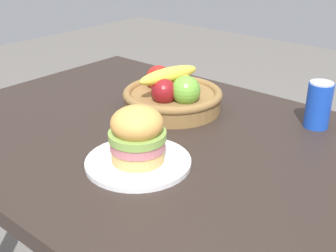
{
  "coord_description": "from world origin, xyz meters",
  "views": [
    {
      "loc": [
        0.62,
        -0.77,
        1.25
      ],
      "look_at": [
        0.0,
        -0.04,
        0.81
      ],
      "focal_mm": 46.94,
      "sensor_mm": 36.0,
      "label": 1
    }
  ],
  "objects_px": {
    "plate": "(139,162)",
    "soda_can": "(319,105)",
    "fruit_basket": "(172,95)",
    "sandwich": "(138,135)"
  },
  "relations": [
    {
      "from": "fruit_basket",
      "to": "soda_can",
      "type": "bearing_deg",
      "value": 23.42
    },
    {
      "from": "plate",
      "to": "soda_can",
      "type": "distance_m",
      "value": 0.51
    },
    {
      "from": "fruit_basket",
      "to": "sandwich",
      "type": "bearing_deg",
      "value": -63.34
    },
    {
      "from": "sandwich",
      "to": "fruit_basket",
      "type": "bearing_deg",
      "value": 116.66
    },
    {
      "from": "plate",
      "to": "soda_can",
      "type": "xyz_separation_m",
      "value": [
        0.22,
        0.46,
        0.06
      ]
    },
    {
      "from": "plate",
      "to": "fruit_basket",
      "type": "height_order",
      "value": "fruit_basket"
    },
    {
      "from": "plate",
      "to": "fruit_basket",
      "type": "relative_size",
      "value": 0.83
    },
    {
      "from": "soda_can",
      "to": "plate",
      "type": "bearing_deg",
      "value": -115.55
    },
    {
      "from": "sandwich",
      "to": "plate",
      "type": "bearing_deg",
      "value": 180.0
    },
    {
      "from": "sandwich",
      "to": "fruit_basket",
      "type": "height_order",
      "value": "sandwich"
    }
  ]
}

